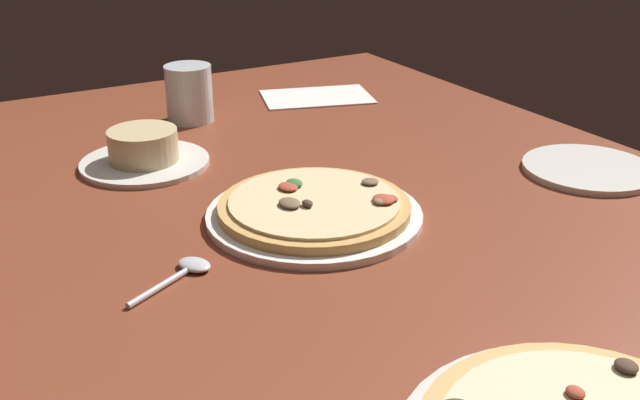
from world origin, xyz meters
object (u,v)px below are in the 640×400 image
pizza_main (316,209)px  paper_menu (317,97)px  water_glass (189,97)px  spoon (185,271)px  side_plate (589,169)px  ramekin_on_saucer (144,152)px

pizza_main → paper_menu: (45.98, -26.20, -1.07)cm
water_glass → paper_menu: bearing=-87.0°
pizza_main → spoon: (-5.17, 18.96, -0.76)cm
side_plate → ramekin_on_saucer: bearing=57.9°
ramekin_on_saucer → water_glass: water_glass is taller
spoon → side_plate: bearing=-90.6°
pizza_main → ramekin_on_saucer: size_ratio=1.43×
side_plate → spoon: size_ratio=1.69×
side_plate → spoon: (0.65, 60.30, 0.01)cm
ramekin_on_saucer → spoon: (-33.23, 6.24, -1.63)cm
side_plate → paper_menu: (51.80, 15.14, -0.30)cm
pizza_main → spoon: size_ratio=2.43×
pizza_main → ramekin_on_saucer: ramekin_on_saucer is taller
pizza_main → side_plate: 41.75cm
pizza_main → side_plate: (-5.81, -41.34, -0.77)cm
water_glass → spoon: size_ratio=0.87×
ramekin_on_saucer → side_plate: ramekin_on_saucer is taller
water_glass → spoon: (-49.81, 19.63, -3.66)cm
side_plate → water_glass: bearing=38.9°
pizza_main → spoon: pizza_main is taller
pizza_main → ramekin_on_saucer: (28.06, 12.72, 0.86)cm
ramekin_on_saucer → water_glass: bearing=-38.9°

